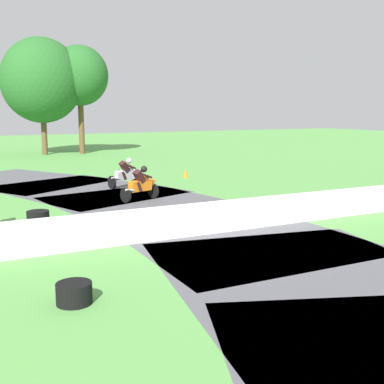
{
  "coord_description": "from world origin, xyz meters",
  "views": [
    {
      "loc": [
        -7.44,
        -12.13,
        3.58
      ],
      "look_at": [
        -0.04,
        1.91,
        0.9
      ],
      "focal_mm": 45.96,
      "sensor_mm": 36.0,
      "label": 1
    }
  ],
  "objects_px": {
    "motorcycle_chase_white": "(127,173)",
    "traffic_cone": "(185,173)",
    "tire_stack_mid_b": "(38,221)",
    "motorcycle_lead_orange": "(142,184)",
    "tire_stack_mid_a": "(74,293)"
  },
  "relations": [
    {
      "from": "tire_stack_mid_a",
      "to": "traffic_cone",
      "type": "distance_m",
      "value": 17.22
    },
    {
      "from": "motorcycle_chase_white",
      "to": "tire_stack_mid_a",
      "type": "relative_size",
      "value": 2.54
    },
    {
      "from": "motorcycle_chase_white",
      "to": "traffic_cone",
      "type": "relative_size",
      "value": 3.87
    },
    {
      "from": "traffic_cone",
      "to": "tire_stack_mid_a",
      "type": "bearing_deg",
      "value": -123.96
    },
    {
      "from": "motorcycle_lead_orange",
      "to": "tire_stack_mid_a",
      "type": "bearing_deg",
      "value": -118.91
    },
    {
      "from": "motorcycle_lead_orange",
      "to": "tire_stack_mid_b",
      "type": "xyz_separation_m",
      "value": [
        -4.61,
        -3.18,
        -0.36
      ]
    },
    {
      "from": "motorcycle_chase_white",
      "to": "traffic_cone",
      "type": "bearing_deg",
      "value": 23.19
    },
    {
      "from": "traffic_cone",
      "to": "motorcycle_lead_orange",
      "type": "bearing_deg",
      "value": -131.81
    },
    {
      "from": "motorcycle_lead_orange",
      "to": "tire_stack_mid_b",
      "type": "relative_size",
      "value": 2.6
    },
    {
      "from": "tire_stack_mid_b",
      "to": "traffic_cone",
      "type": "distance_m",
      "value": 12.3
    },
    {
      "from": "motorcycle_chase_white",
      "to": "tire_stack_mid_b",
      "type": "height_order",
      "value": "motorcycle_chase_white"
    },
    {
      "from": "motorcycle_chase_white",
      "to": "traffic_cone",
      "type": "height_order",
      "value": "motorcycle_chase_white"
    },
    {
      "from": "motorcycle_chase_white",
      "to": "traffic_cone",
      "type": "xyz_separation_m",
      "value": [
        3.9,
        1.67,
        -0.44
      ]
    },
    {
      "from": "tire_stack_mid_a",
      "to": "traffic_cone",
      "type": "xyz_separation_m",
      "value": [
        9.62,
        14.29,
        0.02
      ]
    },
    {
      "from": "motorcycle_lead_orange",
      "to": "tire_stack_mid_b",
      "type": "bearing_deg",
      "value": -145.37
    }
  ]
}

